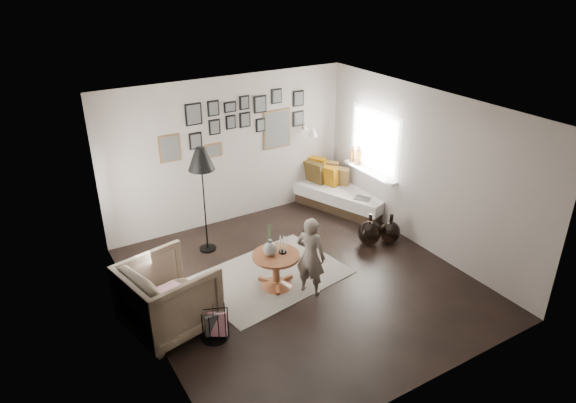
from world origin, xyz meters
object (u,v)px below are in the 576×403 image
vase (270,246)px  armchair (169,297)px  demijohn_large (369,233)px  daybed (341,193)px  pedestal_table (276,272)px  magazine_basket (214,323)px  floor_lamp (201,163)px  demijohn_small (390,232)px  child (311,256)px

vase → armchair: size_ratio=0.47×
armchair → demijohn_large: size_ratio=1.82×
daybed → armchair: bearing=-177.0°
vase → armchair: bearing=-175.9°
pedestal_table → magazine_basket: pedestal_table is taller
armchair → floor_lamp: floor_lamp is taller
vase → demijohn_large: size_ratio=0.86×
demijohn_large → floor_lamp: bearing=152.3°
demijohn_small → child: bearing=-165.5°
pedestal_table → child: (0.34, -0.37, 0.35)m
vase → armchair: (-1.53, -0.11, -0.21)m
magazine_basket → child: child is taller
magazine_basket → demijohn_large: bearing=14.5°
daybed → demijohn_large: bearing=-129.0°
armchair → demijohn_small: size_ratio=2.00×
daybed → floor_lamp: floor_lamp is taller
magazine_basket → demijohn_large: size_ratio=0.79×
floor_lamp → child: floor_lamp is taller
floor_lamp → child: 2.22m
pedestal_table → child: child is taller
demijohn_large → demijohn_small: (0.35, -0.12, -0.02)m
daybed → demijohn_large: daybed is taller
demijohn_small → child: child is taller
daybed → floor_lamp: (-2.83, -0.19, 1.24)m
demijohn_large → child: 1.74m
child → armchair: bearing=49.7°
magazine_basket → demijohn_small: demijohn_small is taller
armchair → floor_lamp: (1.17, 1.58, 1.05)m
armchair → demijohn_large: armchair is taller
demijohn_large → daybed: bearing=71.8°
demijohn_large → pedestal_table: bearing=-172.6°
demijohn_small → demijohn_large: bearing=161.1°
floor_lamp → demijohn_small: bearing=-26.7°
pedestal_table → demijohn_large: size_ratio=1.20×
pedestal_table → magazine_basket: size_ratio=1.51×
vase → magazine_basket: size_ratio=1.08×
armchair → child: child is taller
demijohn_large → demijohn_small: size_ratio=1.10×
magazine_basket → floor_lamp: bearing=69.4°
daybed → demijohn_small: (-0.12, -1.55, -0.09)m
pedestal_table → demijohn_small: pedestal_table is taller
vase → demijohn_large: (2.00, 0.23, -0.47)m
pedestal_table → armchair: armchair is taller
daybed → magazine_basket: size_ratio=4.36×
daybed → demijohn_small: 1.56m
demijohn_large → child: bearing=-158.6°
vase → magazine_basket: bearing=-152.9°
magazine_basket → child: bearing=7.0°
armchair → demijohn_large: bearing=-96.8°
pedestal_table → magazine_basket: (-1.21, -0.56, -0.03)m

